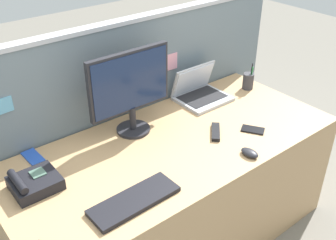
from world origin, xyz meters
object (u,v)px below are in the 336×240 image
Objects in this scene: desktop_monitor at (130,87)px; desk_phone at (34,183)px; tv_remote at (216,132)px; keyboard_main at (134,200)px; cell_phone_black_slab at (253,130)px; computer_mouse_right_hand at (250,153)px; pen_cup at (248,81)px; cell_phone_blue_case at (33,157)px; laptop at (199,91)px.

desk_phone is at bearing -167.93° from desktop_monitor.
tv_remote is at bearing -43.11° from desktop_monitor.
keyboard_main is 0.85m from cell_phone_black_slab.
pen_cup reaches higher than computer_mouse_right_hand.
tv_remote is (-0.19, 0.11, 0.01)m from cell_phone_black_slab.
desktop_monitor is 2.68× the size of pen_cup.
tv_remote is at bearing -28.26° from cell_phone_blue_case.
cell_phone_black_slab is at bearing 34.02° from computer_mouse_right_hand.
desktop_monitor is 1.19× the size of keyboard_main.
tv_remote is at bearing 13.55° from keyboard_main.
computer_mouse_right_hand reaches higher than tv_remote.
computer_mouse_right_hand is 0.59× the size of tv_remote.
computer_mouse_right_hand reaches higher than keyboard_main.
keyboard_main is (-0.33, -0.49, -0.26)m from desktop_monitor.
tv_remote is at bearing 84.65° from computer_mouse_right_hand.
cell_phone_blue_case is (-0.87, 0.67, -0.01)m from computer_mouse_right_hand.
cell_phone_blue_case is at bearing 121.46° from cell_phone_black_slab.
desktop_monitor is at bearing 12.07° from desk_phone.
laptop is 1.10m from cell_phone_blue_case.
desktop_monitor is at bearing -179.26° from tv_remote.
computer_mouse_right_hand is 1.10m from cell_phone_blue_case.
computer_mouse_right_hand is 0.25m from cell_phone_black_slab.
laptop is at bearing 163.89° from pen_cup.
desk_phone reaches higher than cell_phone_blue_case.
desk_phone is 1.15× the size of pen_cup.
keyboard_main is at bearing -50.00° from desk_phone.
keyboard_main is at bearing -121.32° from tv_remote.
pen_cup is 1.45m from cell_phone_blue_case.
cell_phone_black_slab is at bearing -93.13° from laptop.
computer_mouse_right_hand is 0.55× the size of pen_cup.
desk_phone is at bearing 133.41° from cell_phone_black_slab.
laptop is 0.77× the size of keyboard_main.
desktop_monitor reaches higher than keyboard_main.
desktop_monitor reaches higher than laptop.
laptop is 1.51× the size of desk_phone.
desktop_monitor reaches higher than tv_remote.
desk_phone is 1.50× the size of cell_phone_blue_case.
desk_phone is 1.53m from pen_cup.
laptop reaches higher than desk_phone.
cell_phone_black_slab is at bearing -135.01° from pen_cup.
laptop is 2.26× the size of cell_phone_blue_case.
cell_phone_black_slab is at bearing -14.20° from desk_phone.
keyboard_main is 2.26× the size of pen_cup.
desk_phone is 0.99m from tv_remote.
computer_mouse_right_hand is (0.33, -0.57, -0.25)m from desktop_monitor.
computer_mouse_right_hand is at bearing -60.15° from desktop_monitor.
desk_phone is 0.47m from keyboard_main.
computer_mouse_right_hand is at bearing -24.64° from desk_phone.
computer_mouse_right_hand is 0.71× the size of cell_phone_blue_case.
computer_mouse_right_hand is at bearing -8.19° from keyboard_main.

